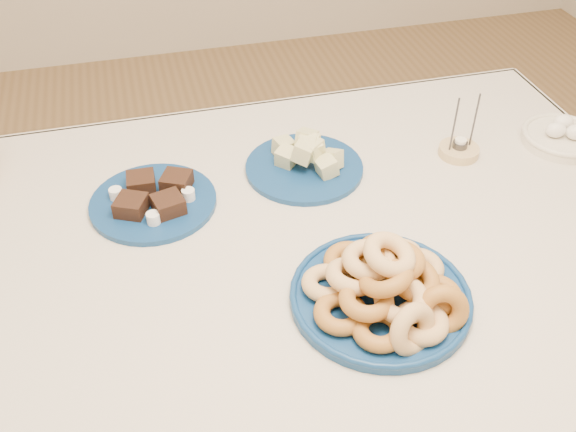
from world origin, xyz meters
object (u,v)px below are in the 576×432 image
object	(u,v)px
brownie_plate	(154,199)
candle_holder	(459,150)
donut_platter	(385,289)
egg_bowl	(562,136)
dining_table	(282,274)
melon_plate	(306,161)

from	to	relation	value
brownie_plate	candle_holder	xyz separation A→B (m)	(0.73, 0.01, -0.00)
brownie_plate	donut_platter	bearing A→B (deg)	-46.52
egg_bowl	donut_platter	bearing A→B (deg)	-148.03
dining_table	candle_holder	size ratio (longest dim) A/B	10.65
melon_plate	dining_table	bearing A→B (deg)	-117.48
donut_platter	melon_plate	size ratio (longest dim) A/B	1.19
donut_platter	melon_plate	distance (m)	0.44
donut_platter	melon_plate	world-z (taller)	donut_platter
donut_platter	melon_plate	bearing A→B (deg)	92.93
brownie_plate	egg_bowl	size ratio (longest dim) A/B	1.23
candle_holder	melon_plate	bearing A→B (deg)	174.94
donut_platter	brownie_plate	xyz separation A→B (m)	(-0.38, 0.40, -0.02)
brownie_plate	dining_table	bearing A→B (deg)	-36.06
melon_plate	candle_holder	distance (m)	0.38
dining_table	donut_platter	distance (m)	0.30
melon_plate	brownie_plate	world-z (taller)	melon_plate
melon_plate	brownie_plate	distance (m)	0.36
brownie_plate	egg_bowl	distance (m)	1.00
dining_table	candle_holder	world-z (taller)	candle_holder
melon_plate	brownie_plate	size ratio (longest dim) A/B	1.16
donut_platter	candle_holder	xyz separation A→B (m)	(0.35, 0.41, -0.02)
dining_table	melon_plate	xyz separation A→B (m)	(0.11, 0.22, 0.13)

